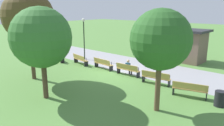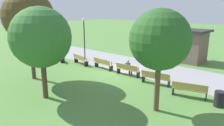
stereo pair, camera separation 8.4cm
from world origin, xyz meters
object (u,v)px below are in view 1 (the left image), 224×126
at_px(bench_3, 128,69).
at_px(bench_5, 190,89).
at_px(kiosk, 189,45).
at_px(lamp_post, 84,31).
at_px(tree_2, 41,38).
at_px(bench_1, 80,59).
at_px(bench_0, 58,56).
at_px(tree_0, 28,17).
at_px(person_seated, 129,67).
at_px(bench_2, 103,63).
at_px(tree_1, 160,40).
at_px(bench_4, 156,77).

xyz_separation_m(bench_3, bench_5, (5.07, -0.85, 0.00)).
bearing_deg(kiosk, lamp_post, -142.42).
bearing_deg(bench_5, lamp_post, 153.32).
bearing_deg(bench_5, tree_2, -153.66).
relative_size(bench_1, kiosk, 0.63).
distance_m(bench_0, tree_0, 6.52).
bearing_deg(person_seated, bench_5, -14.22).
relative_size(bench_2, lamp_post, 0.48).
bearing_deg(bench_5, bench_1, 160.87).
bearing_deg(bench_2, tree_0, -107.80).
relative_size(bench_5, person_seated, 1.63).
bearing_deg(tree_1, bench_4, 121.60).
height_order(bench_2, tree_2, tree_2).
bearing_deg(tree_0, bench_5, 23.66).
relative_size(bench_4, tree_0, 0.32).
bearing_deg(person_seated, tree_2, -100.97).
relative_size(bench_1, lamp_post, 0.49).
bearing_deg(person_seated, bench_0, -175.77).
height_order(bench_0, bench_5, same).
distance_m(bench_2, bench_3, 2.58).
distance_m(bench_1, tree_0, 6.17).
bearing_deg(kiosk, bench_3, -101.40).
relative_size(tree_2, lamp_post, 1.26).
bearing_deg(tree_1, tree_2, -152.62).
xyz_separation_m(bench_5, tree_1, (-0.55, -2.63, 3.01)).
height_order(bench_0, kiosk, kiosk).
height_order(bench_4, lamp_post, lamp_post).
distance_m(bench_1, bench_3, 5.15).
distance_m(bench_0, tree_2, 9.14).
relative_size(bench_2, bench_4, 0.99).
xyz_separation_m(bench_1, bench_3, (5.14, 0.28, 0.00)).
height_order(person_seated, tree_1, tree_1).
height_order(bench_0, bench_3, same).
relative_size(tree_0, kiosk, 1.95).
height_order(bench_1, lamp_post, lamp_post).
distance_m(bench_2, bench_5, 7.70).
bearing_deg(bench_1, lamp_post, 137.34).
distance_m(tree_1, kiosk, 11.27).
height_order(bench_2, kiosk, kiosk).
relative_size(bench_2, tree_0, 0.32).
height_order(bench_0, tree_2, tree_2).
xyz_separation_m(bench_0, bench_2, (5.07, 0.85, 0.00)).
xyz_separation_m(tree_2, kiosk, (2.50, 13.52, -1.84)).
bearing_deg(lamp_post, tree_0, -73.70).
bearing_deg(bench_3, bench_1, 179.98).
relative_size(bench_5, tree_0, 0.32).
relative_size(bench_4, person_seated, 1.63).
distance_m(bench_4, tree_0, 9.37).
bearing_deg(bench_0, bench_5, 15.96).
height_order(bench_1, bench_5, same).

